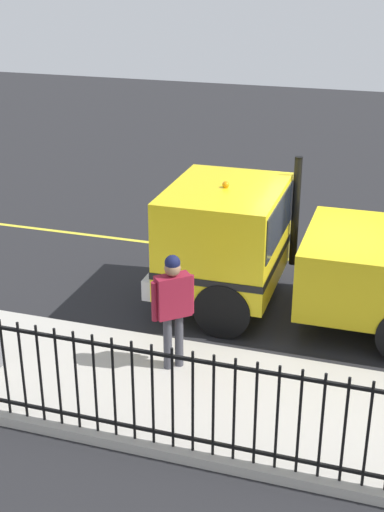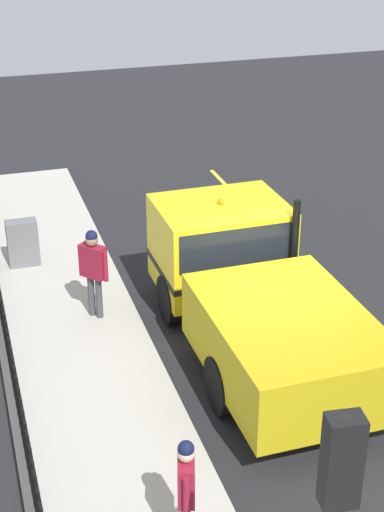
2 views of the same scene
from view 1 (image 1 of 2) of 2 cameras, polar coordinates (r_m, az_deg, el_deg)
The scene contains 6 objects.
ground_plane at distance 12.76m, azimuth 10.75°, elevation -4.39°, with size 45.44×45.44×0.00m, color #232326.
sidewalk_slab at distance 9.90m, azimuth 8.10°, elevation -12.57°, with size 2.70×20.66×0.14m, color #B7B2A8.
lane_marking at distance 14.63m, azimuth 11.85°, elevation -0.76°, with size 0.12×18.59×0.01m, color yellow.
work_truck at distance 12.05m, azimuth 9.33°, elevation 0.39°, with size 2.53×6.12×2.54m.
worker_standing at distance 10.15m, azimuth -1.55°, elevation -3.59°, with size 0.51×0.53×1.81m.
iron_fence at distance 8.47m, azimuth 6.91°, elevation -12.85°, with size 0.04×17.59×1.42m.
Camera 1 is at (11.30, 1.12, 5.81)m, focal length 49.42 mm.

